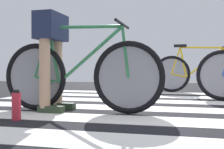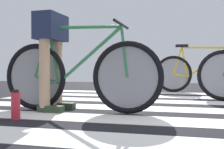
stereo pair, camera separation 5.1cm
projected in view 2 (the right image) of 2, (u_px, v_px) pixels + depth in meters
name	position (u px, v px, depth m)	size (l,w,h in m)	color
ground	(188.00, 113.00, 2.92)	(18.00, 14.00, 0.02)	black
crosswalk_markings	(185.00, 115.00, 2.69)	(5.43, 5.74, 0.00)	silver
bicycle_1_of_3	(79.00, 74.00, 2.93)	(1.74, 0.52, 0.93)	black
cyclist_1_of_3	(52.00, 48.00, 3.02)	(0.32, 0.42, 1.02)	tan
bicycle_3_of_3	(200.00, 73.00, 5.48)	(1.74, 0.52, 0.93)	black
water_bottle	(16.00, 105.00, 2.46)	(0.08, 0.08, 0.26)	red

